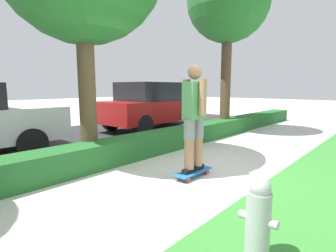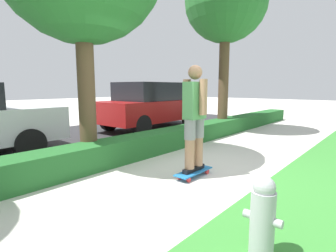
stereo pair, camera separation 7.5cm
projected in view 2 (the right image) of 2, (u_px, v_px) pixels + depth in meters
name	position (u px, v px, depth m)	size (l,w,h in m)	color
ground_plane	(197.00, 174.00, 4.39)	(60.00, 60.00, 0.00)	beige
street_asphalt	(69.00, 141.00, 7.10)	(17.35, 5.00, 0.01)	#2D2D30
hedge_row	(133.00, 147.00, 5.39)	(17.35, 0.60, 0.45)	#236028
skateboard	(194.00, 172.00, 4.27)	(0.76, 0.24, 0.10)	#1E6BAD
skater_person	(195.00, 116.00, 4.13)	(0.50, 0.43, 1.69)	black
tree_far	(226.00, 2.00, 7.87)	(2.49, 2.49, 5.28)	brown
parked_car_middle	(150.00, 105.00, 9.06)	(3.89, 1.82, 1.61)	maroon
fire_hydrant	(263.00, 218.00, 2.19)	(0.20, 0.33, 0.72)	#ADADB2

